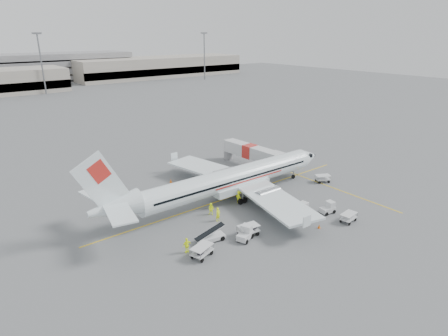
{
  "coord_description": "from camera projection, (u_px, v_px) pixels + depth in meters",
  "views": [
    {
      "loc": [
        -31.7,
        -37.82,
        22.31
      ],
      "look_at": [
        0.0,
        2.0,
        3.8
      ],
      "focal_mm": 30.0,
      "sensor_mm": 36.0,
      "label": 1
    }
  ],
  "objects": [
    {
      "name": "terminal_east",
      "position": [
        160.0,
        67.0,
        199.87
      ],
      "size": [
        90.0,
        26.0,
        10.0
      ],
      "primitive_type": null,
      "color": "gray",
      "rests_on": "ground"
    },
    {
      "name": "parking_garage",
      "position": [
        64.0,
        65.0,
        183.87
      ],
      "size": [
        62.0,
        24.0,
        14.0
      ],
      "primitive_type": null,
      "color": "slate",
      "rests_on": "ground"
    },
    {
      "name": "tug_mid",
      "position": [
        302.0,
        209.0,
        48.55
      ],
      "size": [
        2.07,
        1.32,
        1.51
      ],
      "primitive_type": null,
      "rotation": [
        0.0,
        0.0,
        0.11
      ],
      "color": "silver",
      "rests_on": "ground"
    },
    {
      "name": "crew_a",
      "position": [
        218.0,
        214.0,
        46.69
      ],
      "size": [
        0.71,
        0.52,
        1.81
      ],
      "primitive_type": "imported",
      "rotation": [
        0.0,
        0.0,
        0.13
      ],
      "color": "#D9ED11",
      "rests_on": "ground"
    },
    {
      "name": "tug_aft",
      "position": [
        245.0,
        233.0,
        42.44
      ],
      "size": [
        2.42,
        1.93,
        1.64
      ],
      "primitive_type": null,
      "rotation": [
        0.0,
        0.0,
        0.39
      ],
      "color": "silver",
      "rests_on": "ground"
    },
    {
      "name": "stripe_cross",
      "position": [
        338.0,
        190.0,
        56.3
      ],
      "size": [
        0.2,
        20.0,
        0.01
      ],
      "primitive_type": "cube",
      "color": "yellow",
      "rests_on": "ground"
    },
    {
      "name": "aircraft",
      "position": [
        233.0,
        164.0,
        51.62
      ],
      "size": [
        37.96,
        30.01,
        10.32
      ],
      "primitive_type": null,
      "rotation": [
        0.0,
        0.0,
        -0.02
      ],
      "color": "white",
      "rests_on": "ground"
    },
    {
      "name": "crew_d",
      "position": [
        187.0,
        245.0,
        39.95
      ],
      "size": [
        1.06,
        0.5,
        1.76
      ],
      "primitive_type": "imported",
      "rotation": [
        0.0,
        0.0,
        3.08
      ],
      "color": "#D9ED11",
      "rests_on": "ground"
    },
    {
      "name": "ground",
      "position": [
        233.0,
        196.0,
        53.99
      ],
      "size": [
        360.0,
        360.0,
        0.0
      ],
      "primitive_type": "plane",
      "color": "#56595B"
    },
    {
      "name": "cone_stbd",
      "position": [
        319.0,
        226.0,
        45.17
      ],
      "size": [
        0.33,
        0.33,
        0.53
      ],
      "primitive_type": "cone",
      "color": "#FA6608",
      "rests_on": "ground"
    },
    {
      "name": "cone_nose",
      "position": [
        297.0,
        161.0,
        67.95
      ],
      "size": [
        0.38,
        0.38,
        0.62
      ],
      "primitive_type": "cone",
      "color": "#FA6608",
      "rests_on": "ground"
    },
    {
      "name": "cart_empty_b",
      "position": [
        323.0,
        179.0,
        58.97
      ],
      "size": [
        2.6,
        2.24,
        1.17
      ],
      "primitive_type": null,
      "rotation": [
        0.0,
        0.0,
        -0.5
      ],
      "color": "silver",
      "rests_on": "ground"
    },
    {
      "name": "stripe_lead",
      "position": [
        233.0,
        196.0,
        53.99
      ],
      "size": [
        44.0,
        0.2,
        0.01
      ],
      "primitive_type": "cube",
      "color": "yellow",
      "rests_on": "ground"
    },
    {
      "name": "cart_loaded_a",
      "position": [
        248.0,
        230.0,
        43.47
      ],
      "size": [
        2.63,
        1.77,
        1.28
      ],
      "primitive_type": null,
      "rotation": [
        0.0,
        0.0,
        -0.14
      ],
      "color": "silver",
      "rests_on": "ground"
    },
    {
      "name": "belt_loader",
      "position": [
        211.0,
        232.0,
        42.13
      ],
      "size": [
        4.44,
        2.26,
        2.29
      ],
      "primitive_type": null,
      "rotation": [
        0.0,
        0.0,
        -0.16
      ],
      "color": "silver",
      "rests_on": "ground"
    },
    {
      "name": "cart_empty_a",
      "position": [
        348.0,
        218.0,
        46.58
      ],
      "size": [
        2.37,
        1.57,
        1.16
      ],
      "primitive_type": null,
      "rotation": [
        0.0,
        0.0,
        0.12
      ],
      "color": "silver",
      "rests_on": "ground"
    },
    {
      "name": "tug_fore",
      "position": [
        328.0,
        208.0,
        48.78
      ],
      "size": [
        2.14,
        1.4,
        1.55
      ],
      "primitive_type": null,
      "rotation": [
        0.0,
        0.0,
        -0.13
      ],
      "color": "silver",
      "rests_on": "ground"
    },
    {
      "name": "crew_c",
      "position": [
        239.0,
        197.0,
        51.66
      ],
      "size": [
        0.77,
        1.24,
        1.85
      ],
      "primitive_type": "imported",
      "rotation": [
        0.0,
        0.0,
        1.5
      ],
      "color": "#D9ED11",
      "rests_on": "ground"
    },
    {
      "name": "crew_b",
      "position": [
        211.0,
        209.0,
        48.28
      ],
      "size": [
        0.96,
        1.01,
        1.65
      ],
      "primitive_type": "imported",
      "rotation": [
        0.0,
        0.0,
        -0.99
      ],
      "color": "#D9ED11",
      "rests_on": "ground"
    },
    {
      "name": "mast_center",
      "position": [
        42.0,
        64.0,
        139.92
      ],
      "size": [
        3.2,
        1.2,
        22.0
      ],
      "primitive_type": null,
      "color": "slate",
      "rests_on": "ground"
    },
    {
      "name": "jet_bridge",
      "position": [
        250.0,
        156.0,
        65.48
      ],
      "size": [
        3.66,
        14.94,
        3.88
      ],
      "primitive_type": null,
      "rotation": [
        0.0,
        0.0,
        0.06
      ],
      "color": "silver",
      "rests_on": "ground"
    },
    {
      "name": "mast_east",
      "position": [
        204.0,
        57.0,
        183.82
      ],
      "size": [
        3.2,
        1.2,
        22.0
      ],
      "primitive_type": null,
      "color": "slate",
      "rests_on": "ground"
    },
    {
      "name": "cart_loaded_b",
      "position": [
        202.0,
        251.0,
        39.29
      ],
      "size": [
        2.78,
        2.14,
        1.28
      ],
      "primitive_type": null,
      "rotation": [
        0.0,
        0.0,
        0.32
      ],
      "color": "silver",
      "rests_on": "ground"
    },
    {
      "name": "treeline",
      "position": [
        3.0,
        74.0,
        181.64
      ],
      "size": [
        300.0,
        3.0,
        6.0
      ],
      "primitive_type": null,
      "color": "black",
      "rests_on": "ground"
    },
    {
      "name": "cone_port",
      "position": [
        171.0,
        181.0,
        58.91
      ],
      "size": [
        0.36,
        0.36,
        0.59
      ],
      "primitive_type": "cone",
      "color": "#FA6608",
      "rests_on": "ground"
    }
  ]
}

